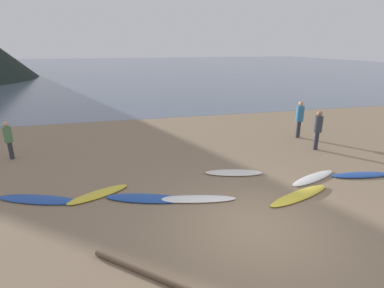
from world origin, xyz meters
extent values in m
cube|color=#8C7559|center=(0.00, 10.00, -0.10)|extent=(120.00, 120.00, 0.20)
cube|color=slate|center=(0.00, 62.58, 0.00)|extent=(140.00, 100.00, 0.01)
ellipsoid|color=#1E479E|center=(-5.76, 2.85, 0.04)|extent=(2.59, 1.46, 0.08)
ellipsoid|color=yellow|center=(-4.01, 2.74, 0.04)|extent=(1.99, 1.36, 0.09)
ellipsoid|color=#1E479E|center=(-2.60, 2.12, 0.04)|extent=(2.54, 1.37, 0.08)
ellipsoid|color=white|center=(-1.23, 1.71, 0.05)|extent=(2.57, 0.99, 0.09)
ellipsoid|color=silver|center=(0.67, 3.25, 0.04)|extent=(2.16, 1.07, 0.09)
ellipsoid|color=yellow|center=(1.98, 1.13, 0.05)|extent=(2.53, 1.28, 0.10)
ellipsoid|color=white|center=(3.20, 2.17, 0.04)|extent=(2.23, 1.22, 0.07)
ellipsoid|color=#1E479E|center=(4.99, 1.97, 0.04)|extent=(2.25, 0.81, 0.08)
cylinder|color=#2D2D38|center=(5.21, 4.89, 0.40)|extent=(0.19, 0.19, 0.81)
cylinder|color=#333842|center=(5.21, 4.89, 1.16)|extent=(0.35, 0.35, 0.70)
sphere|color=#936B4C|center=(5.21, 4.89, 1.63)|extent=(0.23, 0.23, 0.23)
cylinder|color=#2D2D38|center=(5.50, 6.72, 0.43)|extent=(0.20, 0.20, 0.85)
cylinder|color=teal|center=(5.50, 6.72, 1.22)|extent=(0.37, 0.37, 0.74)
sphere|color=tan|center=(5.50, 6.72, 1.71)|extent=(0.24, 0.24, 0.24)
cylinder|color=#2D2D38|center=(-7.57, 6.91, 0.36)|extent=(0.17, 0.17, 0.73)
cylinder|color=#4C7A4C|center=(-7.57, 6.91, 1.05)|extent=(0.32, 0.32, 0.63)
sphere|color=tan|center=(-7.57, 6.91, 1.47)|extent=(0.21, 0.21, 0.21)
cylinder|color=brown|center=(-3.06, -0.94, 0.06)|extent=(1.83, 1.67, 0.12)
camera|label=1|loc=(-3.26, -6.07, 4.42)|focal=28.14mm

